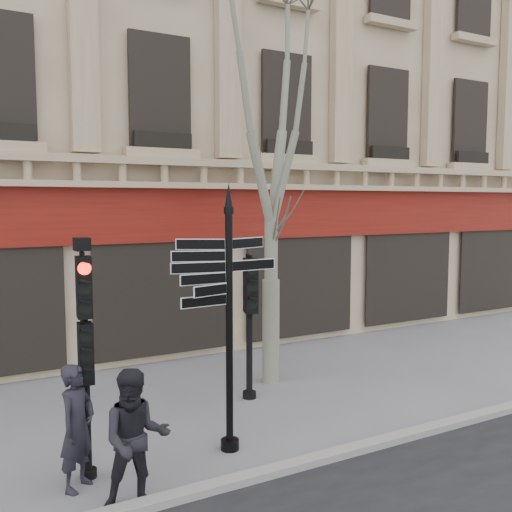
{
  "coord_description": "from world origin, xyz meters",
  "views": [
    {
      "loc": [
        -4.68,
        -8.13,
        3.91
      ],
      "look_at": [
        0.19,
        0.6,
        2.96
      ],
      "focal_mm": 40.0,
      "sensor_mm": 36.0,
      "label": 1
    }
  ],
  "objects_px": {
    "pedestrian_a": "(77,427)",
    "pedestrian_b": "(136,439)",
    "plane_tree": "(271,96)",
    "traffic_signal_secondary": "(249,301)",
    "fingerpost": "(229,273)",
    "traffic_signal_main": "(84,328)"
  },
  "relations": [
    {
      "from": "plane_tree",
      "to": "pedestrian_b",
      "type": "height_order",
      "value": "plane_tree"
    },
    {
      "from": "traffic_signal_secondary",
      "to": "plane_tree",
      "type": "bearing_deg",
      "value": 54.51
    },
    {
      "from": "traffic_signal_secondary",
      "to": "pedestrian_b",
      "type": "distance_m",
      "value": 4.47
    },
    {
      "from": "traffic_signal_main",
      "to": "traffic_signal_secondary",
      "type": "height_order",
      "value": "traffic_signal_main"
    },
    {
      "from": "fingerpost",
      "to": "plane_tree",
      "type": "relative_size",
      "value": 0.48
    },
    {
      "from": "fingerpost",
      "to": "pedestrian_b",
      "type": "height_order",
      "value": "fingerpost"
    },
    {
      "from": "traffic_signal_main",
      "to": "traffic_signal_secondary",
      "type": "xyz_separation_m",
      "value": [
        3.58,
        1.79,
        -0.2
      ]
    },
    {
      "from": "pedestrian_b",
      "to": "plane_tree",
      "type": "bearing_deg",
      "value": 53.7
    },
    {
      "from": "pedestrian_a",
      "to": "pedestrian_b",
      "type": "relative_size",
      "value": 0.95
    },
    {
      "from": "fingerpost",
      "to": "plane_tree",
      "type": "height_order",
      "value": "plane_tree"
    },
    {
      "from": "traffic_signal_secondary",
      "to": "plane_tree",
      "type": "distance_m",
      "value": 4.29
    },
    {
      "from": "fingerpost",
      "to": "pedestrian_b",
      "type": "distance_m",
      "value": 2.81
    },
    {
      "from": "traffic_signal_secondary",
      "to": "plane_tree",
      "type": "relative_size",
      "value": 0.32
    },
    {
      "from": "pedestrian_b",
      "to": "traffic_signal_secondary",
      "type": "bearing_deg",
      "value": 54.76
    },
    {
      "from": "traffic_signal_secondary",
      "to": "fingerpost",
      "type": "bearing_deg",
      "value": -108.36
    },
    {
      "from": "plane_tree",
      "to": "traffic_signal_secondary",
      "type": "bearing_deg",
      "value": -143.06
    },
    {
      "from": "traffic_signal_main",
      "to": "pedestrian_b",
      "type": "bearing_deg",
      "value": -66.48
    },
    {
      "from": "pedestrian_a",
      "to": "pedestrian_b",
      "type": "height_order",
      "value": "pedestrian_b"
    },
    {
      "from": "pedestrian_a",
      "to": "traffic_signal_main",
      "type": "bearing_deg",
      "value": 8.51
    },
    {
      "from": "traffic_signal_secondary",
      "to": "pedestrian_b",
      "type": "height_order",
      "value": "traffic_signal_secondary"
    },
    {
      "from": "fingerpost",
      "to": "pedestrian_b",
      "type": "xyz_separation_m",
      "value": [
        -1.81,
        -0.97,
        -1.91
      ]
    },
    {
      "from": "fingerpost",
      "to": "plane_tree",
      "type": "distance_m",
      "value": 4.79
    }
  ]
}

